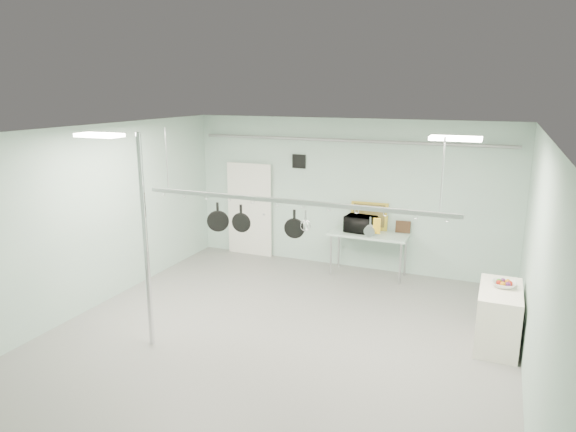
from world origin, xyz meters
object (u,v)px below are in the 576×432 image
at_px(pot_rack, 290,200).
at_px(skillet_left, 218,216).
at_px(skillet_mid, 241,219).
at_px(chrome_pole, 146,243).
at_px(prep_table, 369,237).
at_px(fruit_bowl, 504,284).
at_px(microwave, 361,224).
at_px(skillet_right, 294,224).
at_px(side_cabinet, 498,317).
at_px(coffee_canister, 364,230).

distance_m(pot_rack, skillet_left, 1.26).
distance_m(skillet_left, skillet_mid, 0.41).
height_order(chrome_pole, prep_table, chrome_pole).
xyz_separation_m(fruit_bowl, skillet_mid, (-3.78, -1.19, 0.93)).
bearing_deg(skillet_left, chrome_pole, -153.77).
height_order(pot_rack, fruit_bowl, pot_rack).
xyz_separation_m(microwave, fruit_bowl, (2.77, -2.13, -0.13)).
relative_size(prep_table, fruit_bowl, 4.63).
xyz_separation_m(pot_rack, skillet_right, (0.07, 0.00, -0.35)).
bearing_deg(chrome_pole, pot_rack, 25.35).
bearing_deg(side_cabinet, skillet_mid, -163.65).
distance_m(chrome_pole, prep_table, 4.85).
height_order(chrome_pole, coffee_canister, chrome_pole).
height_order(prep_table, skillet_mid, skillet_mid).
height_order(coffee_canister, skillet_left, skillet_left).
distance_m(chrome_pole, skillet_mid, 1.45).
xyz_separation_m(prep_table, coffee_canister, (-0.07, -0.11, 0.17)).
bearing_deg(skillet_mid, microwave, 67.96).
bearing_deg(microwave, prep_table, 179.06).
xyz_separation_m(side_cabinet, skillet_mid, (-3.75, -1.10, 1.42)).
relative_size(prep_table, pot_rack, 0.33).
relative_size(coffee_canister, skillet_left, 0.43).
bearing_deg(coffee_canister, skillet_left, -115.73).
bearing_deg(microwave, pot_rack, 91.50).
height_order(side_cabinet, pot_rack, pot_rack).
bearing_deg(coffee_canister, skillet_right, -94.61).
height_order(prep_table, skillet_left, skillet_left).
bearing_deg(skillet_left, coffee_canister, 38.11).
bearing_deg(prep_table, microwave, 173.85).
relative_size(fruit_bowl, skillet_right, 0.83).
bearing_deg(skillet_left, skillet_right, -26.15).
bearing_deg(fruit_bowl, chrome_pole, -156.85).
relative_size(prep_table, side_cabinet, 1.33).
height_order(chrome_pole, fruit_bowl, chrome_pole).
relative_size(pot_rack, coffee_canister, 24.97).
xyz_separation_m(chrome_pole, pot_rack, (1.90, 0.90, 0.63)).
distance_m(side_cabinet, skillet_left, 4.53).
bearing_deg(side_cabinet, coffee_canister, 141.41).
height_order(pot_rack, coffee_canister, pot_rack).
distance_m(chrome_pole, pot_rack, 2.19).
bearing_deg(skillet_mid, fruit_bowl, 12.38).
bearing_deg(chrome_pole, coffee_canister, 61.39).
xyz_separation_m(skillet_left, skillet_mid, (0.41, 0.00, 0.01)).
bearing_deg(side_cabinet, skillet_left, -165.18).
relative_size(side_cabinet, microwave, 1.96).
bearing_deg(microwave, coffee_canister, 137.04).
bearing_deg(skillet_left, pot_rack, -26.15).
distance_m(coffee_canister, skillet_left, 3.64).
relative_size(pot_rack, skillet_mid, 11.05).
height_order(side_cabinet, microwave, microwave).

